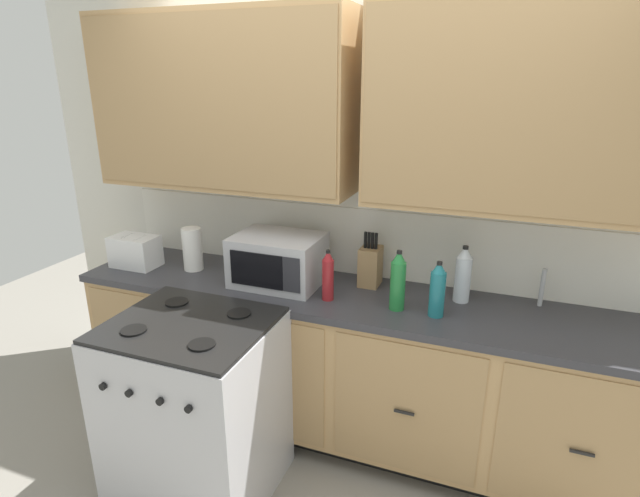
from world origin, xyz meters
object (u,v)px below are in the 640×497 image
Objects in this scene: bottle_teal at (437,290)px; bottle_green at (398,281)px; paper_towel_roll at (192,249)px; bottle_red at (328,276)px; knife_block at (370,265)px; bottle_clear at (463,275)px; toaster at (135,251)px; microwave at (278,260)px; stove_range at (196,407)px.

bottle_teal is 0.91× the size of bottle_green.
paper_towel_roll is 0.92m from bottle_red.
knife_block is 0.51m from bottle_clear.
toaster is at bearing 178.10° from bottle_red.
bottle_green reaches higher than bottle_teal.
bottle_red is (0.91, -0.12, 0.00)m from paper_towel_roll.
bottle_clear is at bearing -4.48° from knife_block.
bottle_clear is at bearing 66.36° from bottle_teal.
bottle_teal is at bearing -113.64° from bottle_clear.
paper_towel_roll is (-0.57, 0.01, -0.01)m from microwave.
bottle_red is (1.28, -0.04, 0.04)m from toaster.
microwave is 0.71m from bottle_green.
bottle_teal is at bearing 26.69° from stove_range.
knife_block is at bearing 175.52° from bottle_clear.
bottle_red is at bearing -17.50° from microwave.
paper_towel_roll is (-0.41, 0.64, 0.58)m from stove_range.
toaster is 0.37m from paper_towel_roll.
paper_towel_roll is at bearing 178.63° from microwave.
bottle_clear is at bearing 19.36° from bottle_red.
bottle_teal is (1.06, 0.54, 0.59)m from stove_range.
bottle_teal is (0.90, -0.10, -0.00)m from microwave.
knife_block reaches higher than paper_towel_roll.
paper_towel_roll is 1.57m from bottle_clear.
bottle_green reaches higher than paper_towel_roll.
bottle_teal is (1.47, -0.11, 0.01)m from paper_towel_roll.
bottle_clear is (1.57, 0.11, 0.02)m from paper_towel_roll.
bottle_clear is at bearing 7.12° from microwave.
stove_range is 3.06× the size of knife_block.
toaster is 1.84m from bottle_teal.
microwave is 0.58m from paper_towel_roll.
paper_towel_roll is at bearing 175.36° from bottle_green.
stove_range is 1.10m from toaster.
bottle_green reaches higher than toaster.
bottle_green is at bearing -7.30° from microwave.
bottle_green is (1.28, -0.10, 0.02)m from paper_towel_roll.
bottle_clear is 0.97× the size of bottle_green.
knife_block is at bearing 50.39° from stove_range.
bottle_green is at bearing -143.81° from bottle_clear.
toaster is 0.90× the size of bottle_green.
bottle_clear is at bearing 36.19° from bottle_green.
toaster is at bearing -167.95° from paper_towel_roll.
bottle_clear is 0.70m from bottle_red.
microwave is at bearing 75.17° from stove_range.
bottle_red is 0.88× the size of bottle_green.
knife_block is at bearing 18.44° from microwave.
knife_block reaches higher than bottle_clear.
toaster is at bearing 143.69° from stove_range.
bottle_red is (-0.56, -0.01, -0.00)m from bottle_teal.
knife_block is 0.33m from bottle_green.
toaster is 1.64m from bottle_green.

